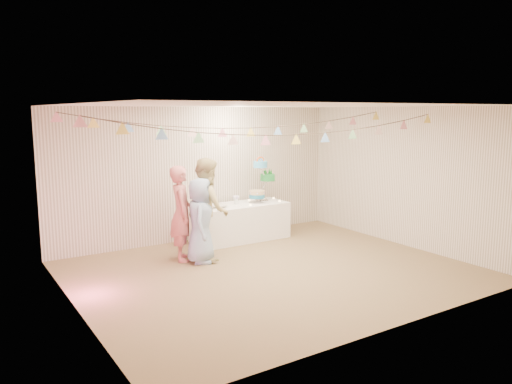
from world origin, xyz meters
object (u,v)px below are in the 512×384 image
person_adult_b (208,208)px  person_adult_a (181,213)px  cake_stand (262,179)px  person_child (200,221)px  table (240,222)px

person_adult_b → person_adult_a: bearing=89.5°
cake_stand → person_child: size_ratio=0.59×
table → person_adult_b: (-1.10, -0.75, 0.51)m
cake_stand → person_adult_a: person_adult_a is taller
cake_stand → person_adult_a: size_ratio=0.52×
table → person_adult_a: bearing=-157.7°
person_adult_b → cake_stand: bearing=-48.1°
table → cake_stand: cake_stand is taller
person_adult_a → person_child: bearing=-125.0°
cake_stand → table: bearing=-174.8°
person_adult_a → person_child: size_ratio=1.14×
table → person_adult_a: size_ratio=1.17×
table → person_adult_a: 1.71m
table → person_adult_b: 1.43m
person_adult_a → person_child: 0.37m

